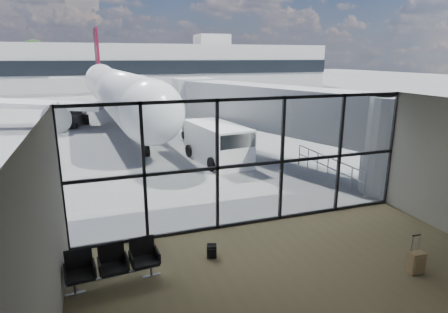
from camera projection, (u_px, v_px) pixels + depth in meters
ground at (133, 102)px, 49.89m from camera, size 220.00×220.00×0.00m
lounge_shell at (335, 202)px, 8.31m from camera, size 12.02×8.01×4.51m
glass_curtain_wall at (250, 163)px, 12.80m from camera, size 12.10×0.12×4.50m
jet_bridge at (282, 113)px, 20.68m from camera, size 8.00×16.50×4.33m
apron_railing at (328, 164)px, 18.16m from camera, size 0.06×5.46×1.11m
far_terminal at (116, 66)px, 68.68m from camera, size 80.00×12.20×11.00m
tree_4 at (1, 60)px, 71.10m from camera, size 5.61×5.61×8.07m
tree_5 at (35, 56)px, 72.84m from camera, size 6.27×6.27×9.03m
seating_row at (113, 262)px, 9.77m from camera, size 2.38×0.86×1.05m
backpack at (212, 251)px, 11.05m from camera, size 0.33×0.32×0.43m
suitcase at (416, 263)px, 10.21m from camera, size 0.41×0.31×1.11m
airliner at (115, 90)px, 34.00m from camera, size 31.08×36.04×9.28m
service_van at (218, 143)px, 21.00m from camera, size 2.88×5.12×2.13m
belt_loader at (73, 120)px, 31.98m from camera, size 2.37×3.88×1.69m
traffic_cone_a at (189, 135)px, 27.16m from camera, size 0.47×0.47×0.66m
traffic_cone_b at (245, 145)px, 23.92m from camera, size 0.44×0.44×0.63m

